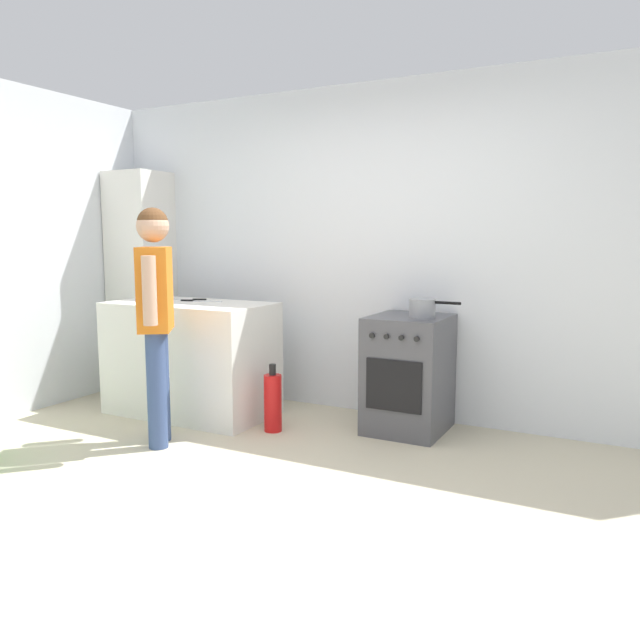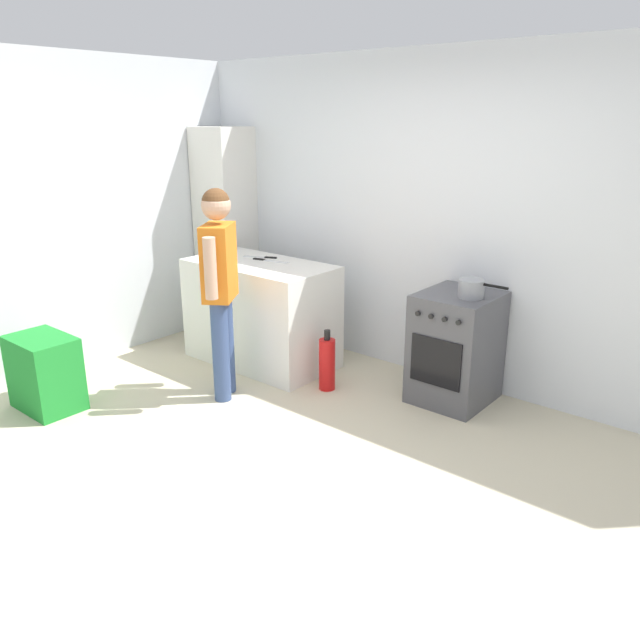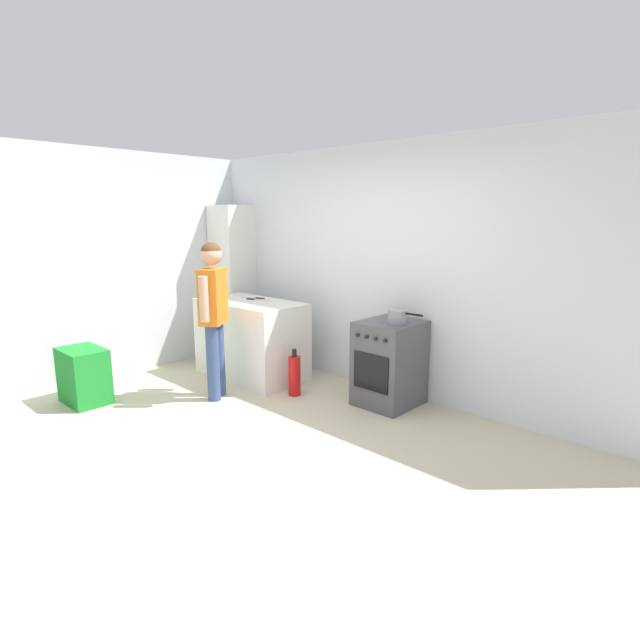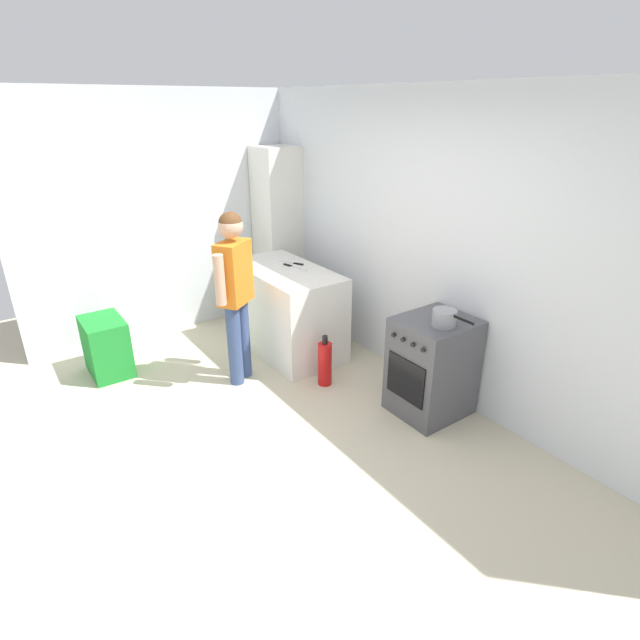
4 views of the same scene
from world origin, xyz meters
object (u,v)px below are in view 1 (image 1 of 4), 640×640
object	(u,v)px
person	(156,306)
larder_cabinet	(142,282)
pot	(423,308)
knife_chef	(189,299)
fire_extinguisher	(273,402)
oven_left	(408,374)
knife_bread	(200,301)

from	to	relation	value
person	larder_cabinet	xyz separation A→B (m)	(-1.24, 1.18, 0.04)
pot	knife_chef	distance (m)	1.95
knife_chef	larder_cabinet	bearing A→B (deg)	158.46
pot	fire_extinguisher	distance (m)	1.28
fire_extinguisher	larder_cabinet	world-z (taller)	larder_cabinet
larder_cabinet	oven_left	bearing A→B (deg)	-2.21
pot	fire_extinguisher	size ratio (longest dim) A/B	0.73
fire_extinguisher	knife_chef	bearing A→B (deg)	165.04
oven_left	knife_chef	size ratio (longest dim) A/B	2.89
knife_chef	fire_extinguisher	bearing A→B (deg)	-14.96
knife_chef	fire_extinguisher	world-z (taller)	knife_chef
oven_left	knife_bread	size ratio (longest dim) A/B	2.44
knife_bread	knife_chef	world-z (taller)	same
person	fire_extinguisher	bearing A→B (deg)	48.04
knife_bread	larder_cabinet	xyz separation A→B (m)	(-0.97, 0.38, 0.10)
fire_extinguisher	larder_cabinet	bearing A→B (deg)	161.95
person	fire_extinguisher	world-z (taller)	person
pot	larder_cabinet	bearing A→B (deg)	177.00
oven_left	knife_bread	world-z (taller)	knife_bread
larder_cabinet	pot	bearing A→B (deg)	-3.00
oven_left	knife_bread	distance (m)	1.77
oven_left	person	world-z (taller)	person
knife_chef	larder_cabinet	size ratio (longest dim) A/B	0.15
pot	larder_cabinet	distance (m)	2.77
pot	fire_extinguisher	bearing A→B (deg)	-156.06
knife_chef	larder_cabinet	distance (m)	0.89
knife_chef	larder_cabinet	xyz separation A→B (m)	(-0.82, 0.32, 0.10)
oven_left	fire_extinguisher	bearing A→B (deg)	-151.22
fire_extinguisher	pot	bearing A→B (deg)	23.94
oven_left	larder_cabinet	bearing A→B (deg)	177.79
pot	knife_bread	size ratio (longest dim) A/B	1.06
knife_bread	knife_chef	distance (m)	0.16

